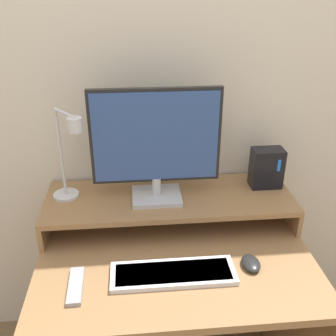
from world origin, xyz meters
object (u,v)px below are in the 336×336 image
object	(u,v)px
keyboard	(173,273)
mouse	(251,263)
router_dock	(267,168)
remote_control	(76,286)
monitor	(156,143)
desk_lamp	(69,158)

from	to	relation	value
keyboard	mouse	distance (m)	0.28
router_dock	remote_control	xyz separation A→B (m)	(-0.76, -0.42, -0.20)
monitor	remote_control	xyz separation A→B (m)	(-0.30, -0.36, -0.35)
router_dock	keyboard	bearing A→B (deg)	-138.07
desk_lamp	remote_control	distance (m)	0.47
desk_lamp	keyboard	xyz separation A→B (m)	(0.36, -0.33, -0.30)
router_dock	desk_lamp	bearing A→B (deg)	-175.82
router_dock	remote_control	distance (m)	0.89
remote_control	monitor	bearing A→B (deg)	50.67
monitor	desk_lamp	xyz separation A→B (m)	(-0.33, 0.00, -0.04)
monitor	mouse	bearing A→B (deg)	-44.65
monitor	keyboard	world-z (taller)	monitor
desk_lamp	keyboard	world-z (taller)	desk_lamp
mouse	router_dock	bearing A→B (deg)	67.08
desk_lamp	router_dock	size ratio (longest dim) A/B	2.22
mouse	desk_lamp	bearing A→B (deg)	154.37
desk_lamp	keyboard	size ratio (longest dim) A/B	0.88
router_dock	mouse	bearing A→B (deg)	-112.92
router_dock	keyboard	distance (m)	0.62
keyboard	remote_control	bearing A→B (deg)	-175.11
router_dock	mouse	world-z (taller)	router_dock
desk_lamp	mouse	xyz separation A→B (m)	(0.64, -0.31, -0.30)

